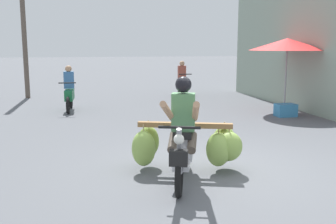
% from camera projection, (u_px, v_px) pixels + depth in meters
% --- Properties ---
extents(ground_plane, '(120.00, 120.00, 0.00)m').
position_uv_depth(ground_plane, '(217.00, 171.00, 6.45)').
color(ground_plane, '#56595E').
extents(motorbike_main_loaded, '(1.78, 1.95, 1.58)m').
position_uv_depth(motorbike_main_loaded, '(191.00, 143.00, 6.21)').
color(motorbike_main_loaded, black).
rests_on(motorbike_main_loaded, ground).
extents(motorbike_distant_ahead_left, '(0.50, 1.62, 1.40)m').
position_uv_depth(motorbike_distant_ahead_left, '(182.00, 82.00, 15.62)').
color(motorbike_distant_ahead_left, black).
rests_on(motorbike_distant_ahead_left, ground).
extents(motorbike_distant_ahead_right, '(0.50, 1.62, 1.40)m').
position_uv_depth(motorbike_distant_ahead_right, '(69.00, 93.00, 12.23)').
color(motorbike_distant_ahead_right, black).
rests_on(motorbike_distant_ahead_right, ground).
extents(shopfront_building, '(3.72, 8.02, 4.17)m').
position_uv_depth(shopfront_building, '(330.00, 43.00, 13.69)').
color(shopfront_building, gray).
rests_on(shopfront_building, ground).
extents(market_umbrella_near_shop, '(2.29, 2.29, 2.22)m').
position_uv_depth(market_umbrella_near_shop, '(287.00, 44.00, 11.77)').
color(market_umbrella_near_shop, '#99999E').
rests_on(market_umbrella_near_shop, ground).
extents(produce_crate, '(0.56, 0.40, 0.36)m').
position_uv_depth(produce_crate, '(286.00, 110.00, 11.32)').
color(produce_crate, teal).
rests_on(produce_crate, ground).
extents(utility_pole, '(0.18, 0.18, 5.26)m').
position_uv_depth(utility_pole, '(24.00, 28.00, 14.78)').
color(utility_pole, brown).
rests_on(utility_pole, ground).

